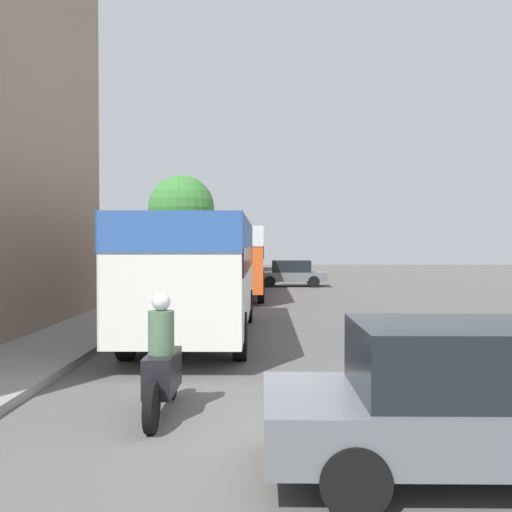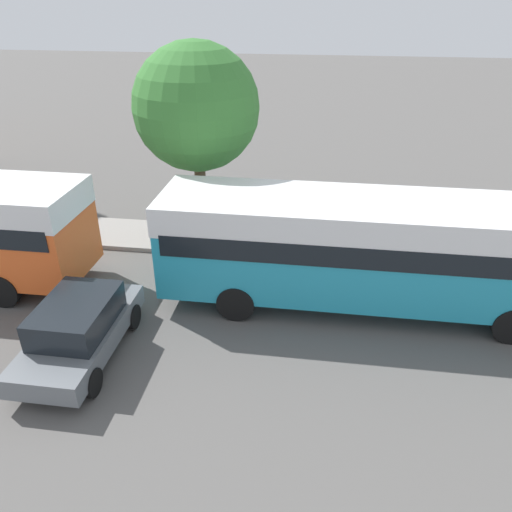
# 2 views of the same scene
# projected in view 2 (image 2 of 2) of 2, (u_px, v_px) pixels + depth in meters

# --- Properties ---
(bus_third_in_line) EXTENTS (2.61, 11.13, 3.06)m
(bus_third_in_line) POSITION_uv_depth(u_px,v_px,m) (373.00, 240.00, 12.90)
(bus_third_in_line) COLOR teal
(bus_third_in_line) RESTS_ON ground_plane
(car_crossing) EXTENTS (3.94, 1.79, 1.49)m
(car_crossing) POSITION_uv_depth(u_px,v_px,m) (79.00, 328.00, 11.60)
(car_crossing) COLOR slate
(car_crossing) RESTS_ON ground_plane
(street_tree) EXTENTS (3.91, 3.91, 6.33)m
(street_tree) POSITION_uv_depth(u_px,v_px,m) (196.00, 108.00, 15.26)
(street_tree) COLOR brown
(street_tree) RESTS_ON sidewalk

